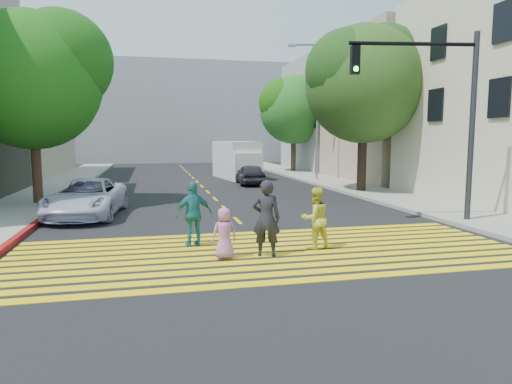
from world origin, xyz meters
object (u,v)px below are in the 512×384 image
object	(u,v)px
dark_car_parked	(250,166)
tree_right_near	(365,78)
tree_left	(33,73)
white_van	(237,161)
pedestrian_child	(224,233)
pedestrian_man	(266,218)
white_sedan	(87,198)
dark_car_near	(250,174)
tree_right_far	(295,106)
traffic_signal	(439,101)
silver_car	(226,163)
pedestrian_extra	(194,214)
pedestrian_woman	(315,218)

from	to	relation	value
dark_car_parked	tree_right_near	bearing A→B (deg)	-68.75
tree_left	white_van	xyz separation A→B (m)	(10.99, 11.22, -4.48)
pedestrian_child	pedestrian_man	bearing A→B (deg)	174.08
pedestrian_man	white_sedan	xyz separation A→B (m)	(-5.24, 7.19, -0.25)
tree_left	dark_car_near	world-z (taller)	tree_left
tree_right_far	dark_car_near	size ratio (longest dim) A/B	2.13
white_sedan	traffic_signal	size ratio (longest dim) A/B	0.79
tree_left	white_van	world-z (taller)	tree_left
white_sedan	silver_car	world-z (taller)	white_sedan
pedestrian_extra	silver_car	xyz separation A→B (m)	(5.50, 28.13, -0.19)
tree_right_near	pedestrian_child	bearing A→B (deg)	-128.78
pedestrian_man	silver_car	world-z (taller)	pedestrian_man
tree_right_near	pedestrian_extra	xyz separation A→B (m)	(-10.08, -10.23, -5.24)
pedestrian_child	traffic_signal	size ratio (longest dim) A/B	0.20
pedestrian_extra	pedestrian_child	bearing A→B (deg)	98.95
tree_left	pedestrian_woman	size ratio (longest dim) A/B	5.08
white_sedan	silver_car	xyz separation A→B (m)	(9.05, 22.48, -0.01)
white_sedan	silver_car	bearing A→B (deg)	74.09
tree_left	dark_car_near	bearing A→B (deg)	31.35
dark_car_parked	white_sedan	bearing A→B (deg)	-110.67
tree_right_near	white_sedan	distance (m)	15.37
pedestrian_man	dark_car_near	world-z (taller)	pedestrian_man
pedestrian_extra	dark_car_near	bearing A→B (deg)	-120.06
pedestrian_child	white_sedan	distance (m)	8.33
pedestrian_extra	white_sedan	xyz separation A→B (m)	(-3.55, 5.65, -0.18)
white_sedan	traffic_signal	distance (m)	13.26
tree_left	pedestrian_extra	world-z (taller)	tree_left
pedestrian_child	silver_car	xyz separation A→B (m)	(4.89, 29.69, 0.07)
dark_car_near	pedestrian_woman	bearing A→B (deg)	87.72
silver_car	dark_car_near	bearing A→B (deg)	97.08
pedestrian_extra	dark_car_near	xyz separation A→B (m)	(5.05, 15.83, -0.23)
tree_right_far	pedestrian_man	bearing A→B (deg)	-109.12
pedestrian_man	white_van	bearing A→B (deg)	-81.61
tree_left	tree_right_near	distance (m)	16.07
dark_car_near	white_van	xyz separation A→B (m)	(-0.00, 4.52, 0.61)
pedestrian_extra	dark_car_parked	world-z (taller)	pedestrian_extra
white_sedan	pedestrian_child	bearing A→B (deg)	-54.01
tree_right_far	traffic_signal	xyz separation A→B (m)	(-2.36, -23.51, -1.39)
tree_right_near	tree_right_far	size ratio (longest dim) A/B	1.09
pedestrian_child	pedestrian_extra	size ratio (longest dim) A/B	0.72
pedestrian_woman	dark_car_parked	world-z (taller)	pedestrian_woman
white_sedan	dark_car_parked	bearing A→B (deg)	66.95
tree_right_near	dark_car_near	size ratio (longest dim) A/B	2.32
dark_car_near	tree_right_far	bearing A→B (deg)	-118.55
pedestrian_woman	pedestrian_man	bearing A→B (deg)	7.20
tree_right_far	pedestrian_man	distance (m)	28.38
tree_left	pedestrian_man	size ratio (longest dim) A/B	4.37
tree_left	pedestrian_child	distance (m)	13.54
dark_car_near	silver_car	world-z (taller)	silver_car
pedestrian_man	white_van	xyz separation A→B (m)	(3.35, 21.88, 0.30)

